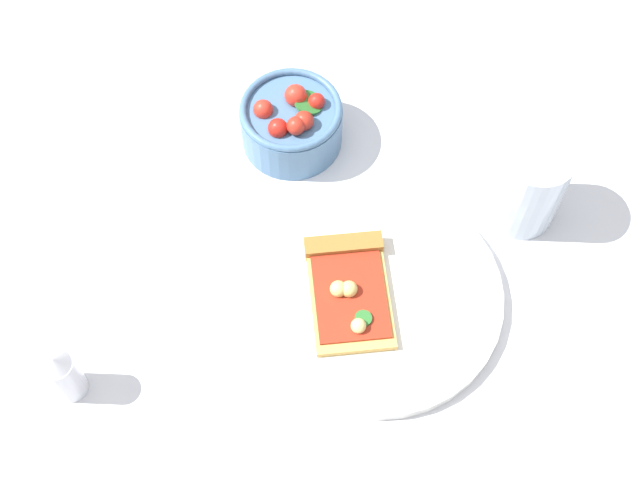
% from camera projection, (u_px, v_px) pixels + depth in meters
% --- Properties ---
extents(ground_plane, '(2.40, 2.40, 0.00)m').
position_uv_depth(ground_plane, '(369.00, 294.00, 0.89)').
color(ground_plane, silver).
rests_on(ground_plane, ground).
extents(plate, '(0.26, 0.26, 0.01)m').
position_uv_depth(plate, '(376.00, 296.00, 0.88)').
color(plate, white).
rests_on(plate, ground_plane).
extents(pizza_slice_main, '(0.15, 0.14, 0.02)m').
position_uv_depth(pizza_slice_main, '(348.00, 285.00, 0.87)').
color(pizza_slice_main, '#E5B256').
rests_on(pizza_slice_main, plate).
extents(salad_bowl, '(0.11, 0.11, 0.07)m').
position_uv_depth(salad_bowl, '(292.00, 122.00, 0.96)').
color(salad_bowl, '#4C7299').
rests_on(salad_bowl, ground_plane).
extents(soda_glass, '(0.07, 0.07, 0.11)m').
position_uv_depth(soda_glass, '(528.00, 187.00, 0.90)').
color(soda_glass, silver).
rests_on(soda_glass, ground_plane).
extents(pepper_shaker, '(0.03, 0.03, 0.08)m').
position_uv_depth(pepper_shaker, '(63.00, 374.00, 0.81)').
color(pepper_shaker, silver).
rests_on(pepper_shaker, ground_plane).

